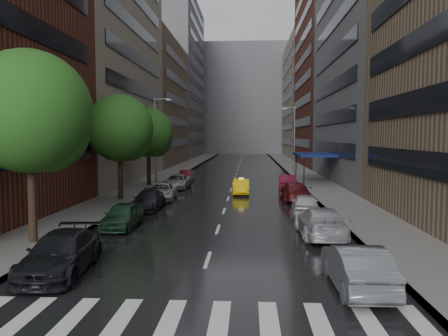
% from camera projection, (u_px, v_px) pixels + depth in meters
% --- Properties ---
extents(ground, '(220.00, 220.00, 0.00)m').
position_uv_depth(ground, '(196.00, 294.00, 14.39)').
color(ground, gray).
rests_on(ground, ground).
extents(road, '(14.00, 140.00, 0.01)m').
position_uv_depth(road, '(237.00, 171.00, 64.17)').
color(road, black).
rests_on(road, ground).
extents(sidewalk_left, '(4.00, 140.00, 0.15)m').
position_uv_depth(sidewalk_left, '(176.00, 171.00, 64.68)').
color(sidewalk_left, gray).
rests_on(sidewalk_left, ground).
extents(sidewalk_right, '(4.00, 140.00, 0.15)m').
position_uv_depth(sidewalk_right, '(299.00, 171.00, 63.66)').
color(sidewalk_right, gray).
rests_on(sidewalk_right, ground).
extents(crosswalk, '(13.15, 2.80, 0.01)m').
position_uv_depth(crosswalk, '(195.00, 319.00, 12.38)').
color(crosswalk, silver).
rests_on(crosswalk, ground).
extents(buildings_left, '(8.00, 108.00, 38.00)m').
position_uv_depth(buildings_left, '(149.00, 71.00, 72.61)').
color(buildings_left, maroon).
rests_on(buildings_left, ground).
extents(buildings_right, '(8.05, 109.10, 36.00)m').
position_uv_depth(buildings_right, '(333.00, 74.00, 68.90)').
color(buildings_right, '#937A5B').
rests_on(buildings_right, ground).
extents(building_far, '(40.00, 14.00, 32.00)m').
position_uv_depth(building_far, '(243.00, 100.00, 130.71)').
color(building_far, slate).
rests_on(building_far, ground).
extents(tree_near, '(5.81, 5.81, 9.26)m').
position_uv_depth(tree_near, '(29.00, 112.00, 20.48)').
color(tree_near, '#382619').
rests_on(tree_near, ground).
extents(tree_mid, '(5.35, 5.35, 8.53)m').
position_uv_depth(tree_mid, '(120.00, 128.00, 34.78)').
color(tree_mid, '#382619').
rests_on(tree_mid, ground).
extents(tree_far, '(5.10, 5.10, 8.13)m').
position_uv_depth(tree_far, '(148.00, 133.00, 44.76)').
color(tree_far, '#382619').
rests_on(tree_far, ground).
extents(taxi, '(1.46, 4.07, 1.34)m').
position_uv_depth(taxi, '(241.00, 187.00, 39.17)').
color(taxi, yellow).
rests_on(taxi, ground).
extents(parked_cars_left, '(2.55, 37.86, 1.53)m').
position_uv_depth(parked_cars_left, '(152.00, 197.00, 32.22)').
color(parked_cars_left, black).
rests_on(parked_cars_left, ground).
extents(parked_cars_right, '(2.34, 31.76, 1.55)m').
position_uv_depth(parked_cars_right, '(306.00, 205.00, 28.22)').
color(parked_cars_right, slate).
rests_on(parked_cars_right, ground).
extents(street_lamp_left, '(1.74, 0.22, 9.00)m').
position_uv_depth(street_lamp_left, '(156.00, 139.00, 44.34)').
color(street_lamp_left, gray).
rests_on(street_lamp_left, sidewalk_left).
extents(street_lamp_right, '(1.74, 0.22, 9.00)m').
position_uv_depth(street_lamp_right, '(294.00, 138.00, 58.40)').
color(street_lamp_right, gray).
rests_on(street_lamp_right, sidewalk_right).
extents(awning, '(4.00, 8.00, 3.12)m').
position_uv_depth(awning, '(314.00, 155.00, 48.50)').
color(awning, navy).
rests_on(awning, sidewalk_right).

